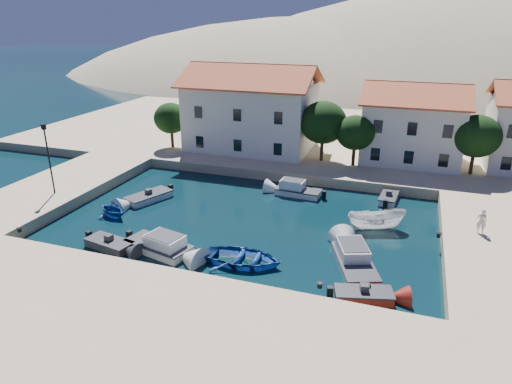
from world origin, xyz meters
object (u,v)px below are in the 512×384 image
(lamppost, at_px, (48,152))
(cabin_cruiser_east, at_px, (355,262))
(building_left, at_px, (251,106))
(boat_east, at_px, (375,229))
(rowboat_south, at_px, (243,263))
(pedestrian, at_px, (482,221))
(building_mid, at_px, (413,122))
(cabin_cruiser_south, at_px, (158,245))

(lamppost, height_order, cabin_cruiser_east, lamppost)
(building_left, bearing_deg, boat_east, -44.67)
(rowboat_south, bearing_deg, lamppost, 74.48)
(rowboat_south, distance_m, cabin_cruiser_east, 7.48)
(building_left, distance_m, rowboat_south, 26.45)
(lamppost, height_order, pedestrian, lamppost)
(building_left, relative_size, boat_east, 3.19)
(building_mid, distance_m, cabin_cruiser_south, 30.82)
(building_left, xyz_separation_m, boat_east, (16.20, -16.01, -5.94))
(lamppost, bearing_deg, rowboat_south, -12.72)
(cabin_cruiser_south, xyz_separation_m, cabin_cruiser_east, (13.62, 2.21, -0.00))
(building_mid, distance_m, pedestrian, 18.38)
(building_mid, relative_size, cabin_cruiser_east, 1.82)
(building_left, relative_size, building_mid, 1.40)
(building_mid, xyz_separation_m, pedestrian, (5.54, -17.22, -3.29))
(cabin_cruiser_south, bearing_deg, pedestrian, 34.98)
(building_mid, bearing_deg, cabin_cruiser_south, -122.13)
(cabin_cruiser_south, relative_size, cabin_cruiser_east, 0.93)
(rowboat_south, distance_m, pedestrian, 17.52)
(cabin_cruiser_east, distance_m, pedestrian, 10.41)
(building_left, xyz_separation_m, lamppost, (-11.50, -20.00, -1.18))
(lamppost, relative_size, pedestrian, 3.36)
(cabin_cruiser_east, bearing_deg, boat_east, -28.00)
(cabin_cruiser_east, height_order, boat_east, cabin_cruiser_east)
(cabin_cruiser_south, distance_m, pedestrian, 23.41)
(building_mid, xyz_separation_m, cabin_cruiser_south, (-16.20, -25.79, -4.75))
(building_mid, bearing_deg, lamppost, -144.55)
(lamppost, height_order, rowboat_south, lamppost)
(boat_east, bearing_deg, lamppost, 76.70)
(building_mid, xyz_separation_m, cabin_cruiser_east, (-2.58, -23.58, -4.75))
(rowboat_south, relative_size, pedestrian, 2.90)
(cabin_cruiser_east, bearing_deg, building_mid, -27.51)
(boat_east, distance_m, pedestrian, 7.59)
(cabin_cruiser_east, xyz_separation_m, boat_east, (0.78, 6.57, -0.48))
(lamppost, bearing_deg, boat_east, 8.20)
(boat_east, xyz_separation_m, pedestrian, (7.34, -0.21, 1.93))
(rowboat_south, height_order, cabin_cruiser_east, cabin_cruiser_east)
(building_left, relative_size, cabin_cruiser_east, 2.54)
(cabin_cruiser_south, relative_size, rowboat_south, 1.00)
(cabin_cruiser_east, distance_m, boat_east, 6.63)
(pedestrian, bearing_deg, boat_east, 1.83)
(building_left, relative_size, cabin_cruiser_south, 2.72)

